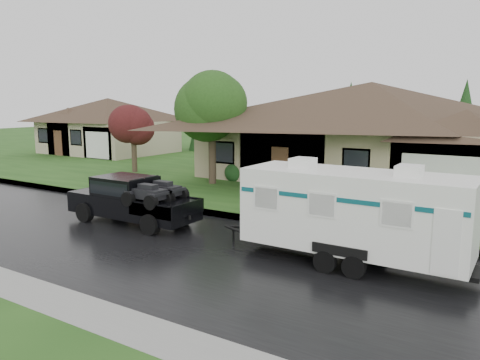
# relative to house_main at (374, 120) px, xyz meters

# --- Properties ---
(ground) EXTENTS (140.00, 140.00, 0.00)m
(ground) POSITION_rel_house_main_xyz_m (-2.29, -13.84, -3.59)
(ground) COLOR #214A17
(ground) RESTS_ON ground
(road) EXTENTS (140.00, 8.00, 0.01)m
(road) POSITION_rel_house_main_xyz_m (-2.29, -15.84, -3.59)
(road) COLOR black
(road) RESTS_ON ground
(curb) EXTENTS (140.00, 0.50, 0.15)m
(curb) POSITION_rel_house_main_xyz_m (-2.29, -11.59, -3.52)
(curb) COLOR gray
(curb) RESTS_ON ground
(lawn) EXTENTS (140.00, 26.00, 0.15)m
(lawn) POSITION_rel_house_main_xyz_m (-2.29, 1.16, -3.52)
(lawn) COLOR #214A17
(lawn) RESTS_ON ground
(house_main) EXTENTS (19.44, 10.80, 6.90)m
(house_main) POSITION_rel_house_main_xyz_m (0.00, 0.00, 0.00)
(house_main) COLOR tan
(house_main) RESTS_ON lawn
(house_far) EXTENTS (10.80, 8.64, 5.80)m
(house_far) POSITION_rel_house_main_xyz_m (-24.07, 2.02, -0.62)
(house_far) COLOR tan
(house_far) RESTS_ON lawn
(tree_left_green) EXTENTS (3.66, 3.66, 6.05)m
(tree_left_green) POSITION_rel_house_main_xyz_m (-7.08, -6.07, 0.76)
(tree_left_green) COLOR #382B1E
(tree_left_green) RESTS_ON lawn
(tree_red) EXTENTS (2.54, 2.54, 4.20)m
(tree_red) POSITION_rel_house_main_xyz_m (-13.86, -5.24, -0.54)
(tree_red) COLOR #382B1E
(tree_red) RESTS_ON lawn
(shrub_row) EXTENTS (13.60, 1.00, 1.00)m
(shrub_row) POSITION_rel_house_main_xyz_m (-0.29, -4.54, -2.94)
(shrub_row) COLOR #143814
(shrub_row) RESTS_ON lawn
(pickup_truck) EXTENTS (5.38, 2.04, 1.79)m
(pickup_truck) POSITION_rel_house_main_xyz_m (-5.06, -14.28, -2.63)
(pickup_truck) COLOR black
(pickup_truck) RESTS_ON ground
(travel_trailer) EXTENTS (6.64, 2.33, 2.98)m
(travel_trailer) POSITION_rel_house_main_xyz_m (3.73, -14.28, -2.01)
(travel_trailer) COLOR white
(travel_trailer) RESTS_ON ground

